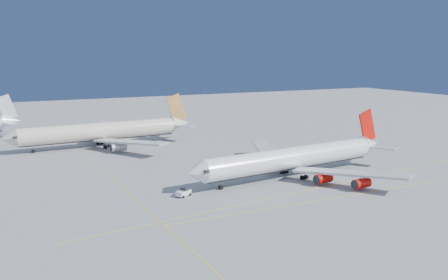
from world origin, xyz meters
TOP-DOWN VIEW (x-y plane):
  - ground at (0.00, 0.00)m, footprint 500.00×500.00m
  - taxiway_lines at (-14.71, 6.34)m, footprint 118.86×140.00m
  - airliner_virgin at (3.94, 6.62)m, footprint 64.98×57.96m
  - airliner_etihad at (-30.82, 71.14)m, footprint 65.70×60.59m
  - pushback_tug at (-29.30, 2.50)m, footprint 3.94×3.37m

SIDE VIEW (x-z plane):
  - ground at x=0.00m, z-range 0.00..0.00m
  - taxiway_lines at x=-14.71m, z-range 0.00..0.02m
  - pushback_tug at x=-29.30m, z-range -0.07..1.91m
  - airliner_virgin at x=3.94m, z-range -3.18..12.85m
  - airliner_etihad at x=-30.82m, z-range -3.35..13.79m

